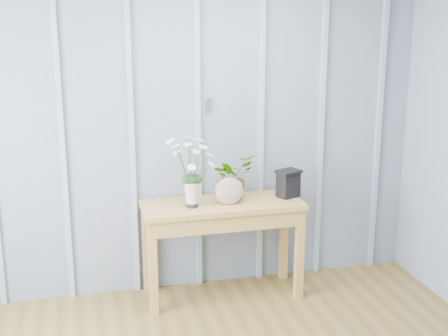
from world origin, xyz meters
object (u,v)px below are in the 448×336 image
object	(u,v)px
sideboard	(222,217)
carved_box	(288,183)
daisy_vase	(192,162)
felt_disc_vessel	(229,191)

from	to	relation	value
sideboard	carved_box	xyz separation A→B (m)	(0.52, 0.02, 0.22)
daisy_vase	felt_disc_vessel	xyz separation A→B (m)	(0.27, -0.02, -0.23)
daisy_vase	carved_box	xyz separation A→B (m)	(0.76, 0.06, -0.23)
sideboard	felt_disc_vessel	world-z (taller)	felt_disc_vessel
daisy_vase	felt_disc_vessel	distance (m)	0.36
carved_box	felt_disc_vessel	bearing A→B (deg)	-170.58
daisy_vase	felt_disc_vessel	world-z (taller)	daisy_vase
carved_box	sideboard	bearing A→B (deg)	-178.03
sideboard	felt_disc_vessel	distance (m)	0.23
felt_disc_vessel	carved_box	bearing A→B (deg)	14.93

